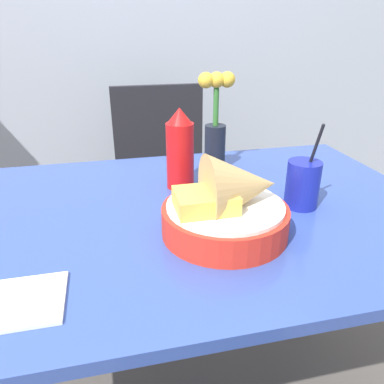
% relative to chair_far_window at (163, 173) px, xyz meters
% --- Properties ---
extents(dining_table, '(1.27, 0.78, 0.74)m').
position_rel_chair_far_window_xyz_m(dining_table, '(-0.11, -0.79, 0.12)').
color(dining_table, '#334C9E').
rests_on(dining_table, ground_plane).
extents(chair_far_window, '(0.40, 0.40, 0.90)m').
position_rel_chair_far_window_xyz_m(chair_far_window, '(0.00, 0.00, 0.00)').
color(chair_far_window, black).
rests_on(chair_far_window, ground_plane).
extents(food_basket, '(0.26, 0.26, 0.17)m').
position_rel_chair_far_window_xyz_m(food_basket, '(0.00, -0.91, 0.28)').
color(food_basket, red).
rests_on(food_basket, dining_table).
extents(ketchup_bottle, '(0.07, 0.07, 0.21)m').
position_rel_chair_far_window_xyz_m(ketchup_bottle, '(-0.05, -0.65, 0.32)').
color(ketchup_bottle, red).
rests_on(ketchup_bottle, dining_table).
extents(drink_cup, '(0.08, 0.08, 0.20)m').
position_rel_chair_far_window_xyz_m(drink_cup, '(0.20, -0.83, 0.27)').
color(drink_cup, '#192399').
rests_on(drink_cup, dining_table).
extents(flower_vase, '(0.10, 0.06, 0.28)m').
position_rel_chair_far_window_xyz_m(flower_vase, '(0.08, -0.54, 0.35)').
color(flower_vase, black).
rests_on(flower_vase, dining_table).
extents(napkin, '(0.15, 0.12, 0.01)m').
position_rel_chair_far_window_xyz_m(napkin, '(-0.39, -1.04, 0.22)').
color(napkin, white).
rests_on(napkin, dining_table).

